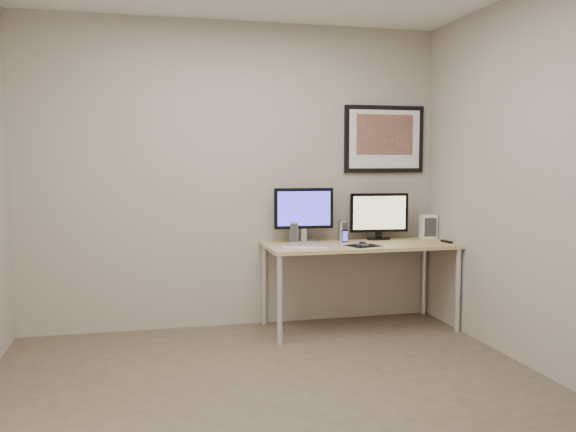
# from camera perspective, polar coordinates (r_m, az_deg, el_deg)

# --- Properties ---
(floor) EXTENTS (3.60, 3.60, 0.00)m
(floor) POSITION_cam_1_polar(r_m,az_deg,el_deg) (3.84, -0.83, -16.57)
(floor) COLOR #4C402F
(floor) RESTS_ON ground
(room) EXTENTS (3.60, 3.60, 3.60)m
(room) POSITION_cam_1_polar(r_m,az_deg,el_deg) (4.02, -2.28, 8.30)
(room) COLOR white
(room) RESTS_ON ground
(desk) EXTENTS (1.60, 0.70, 0.73)m
(desk) POSITION_cam_1_polar(r_m,az_deg,el_deg) (5.21, 6.67, -3.26)
(desk) COLOR #A0874D
(desk) RESTS_ON floor
(framed_art) EXTENTS (0.75, 0.04, 0.60)m
(framed_art) POSITION_cam_1_polar(r_m,az_deg,el_deg) (5.59, 8.99, 7.12)
(framed_art) COLOR black
(framed_art) RESTS_ON room
(monitor_large) EXTENTS (0.51, 0.18, 0.47)m
(monitor_large) POSITION_cam_1_polar(r_m,az_deg,el_deg) (5.18, 1.48, 0.34)
(monitor_large) COLOR #BABABF
(monitor_large) RESTS_ON desk
(monitor_tv) EXTENTS (0.53, 0.14, 0.41)m
(monitor_tv) POSITION_cam_1_polar(r_m,az_deg,el_deg) (5.43, 8.52, 0.10)
(monitor_tv) COLOR black
(monitor_tv) RESTS_ON desk
(speaker_left) EXTENTS (0.09, 0.09, 0.18)m
(speaker_left) POSITION_cam_1_polar(r_m,az_deg,el_deg) (5.15, 0.58, -1.57)
(speaker_left) COLOR #BABABF
(speaker_left) RESTS_ON desk
(speaker_right) EXTENTS (0.09, 0.09, 0.17)m
(speaker_right) POSITION_cam_1_polar(r_m,az_deg,el_deg) (5.35, 5.08, -1.37)
(speaker_right) COLOR #BABABF
(speaker_right) RESTS_ON desk
(phone_dock) EXTENTS (0.06, 0.06, 0.12)m
(phone_dock) POSITION_cam_1_polar(r_m,az_deg,el_deg) (5.12, 5.35, -1.96)
(phone_dock) COLOR black
(phone_dock) RESTS_ON desk
(keyboard) EXTENTS (0.39, 0.23, 0.01)m
(keyboard) POSITION_cam_1_polar(r_m,az_deg,el_deg) (4.84, 1.60, -3.00)
(keyboard) COLOR silver
(keyboard) RESTS_ON desk
(mousepad) EXTENTS (0.30, 0.28, 0.00)m
(mousepad) POSITION_cam_1_polar(r_m,az_deg,el_deg) (5.04, 7.06, -2.77)
(mousepad) COLOR black
(mousepad) RESTS_ON desk
(mouse) EXTENTS (0.07, 0.10, 0.03)m
(mouse) POSITION_cam_1_polar(r_m,az_deg,el_deg) (5.04, 7.00, -2.56)
(mouse) COLOR black
(mouse) RESTS_ON mousepad
(remote) EXTENTS (0.04, 0.15, 0.02)m
(remote) POSITION_cam_1_polar(r_m,az_deg,el_deg) (5.39, 14.63, -2.30)
(remote) COLOR black
(remote) RESTS_ON desk
(fan_unit) EXTENTS (0.15, 0.11, 0.21)m
(fan_unit) POSITION_cam_1_polar(r_m,az_deg,el_deg) (5.63, 12.98, -0.97)
(fan_unit) COLOR white
(fan_unit) RESTS_ON desk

